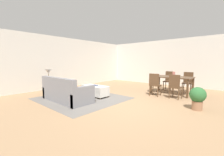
# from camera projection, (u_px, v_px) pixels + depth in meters

# --- Properties ---
(ground_plane) EXTENTS (10.80, 10.80, 0.00)m
(ground_plane) POSITION_uv_depth(u_px,v_px,m) (125.00, 104.00, 4.82)
(ground_plane) COLOR #9E7A56
(wall_back) EXTENTS (9.00, 0.12, 2.70)m
(wall_back) POSITION_uv_depth(u_px,v_px,m) (177.00, 63.00, 8.40)
(wall_back) COLOR silver
(wall_back) RESTS_ON ground_plane
(wall_left) EXTENTS (0.12, 11.00, 2.70)m
(wall_left) POSITION_uv_depth(u_px,v_px,m) (64.00, 63.00, 8.01)
(wall_left) COLOR silver
(wall_left) RESTS_ON ground_plane
(area_rug) EXTENTS (3.00, 2.80, 0.01)m
(area_rug) POSITION_uv_depth(u_px,v_px,m) (82.00, 98.00, 5.58)
(area_rug) COLOR slate
(area_rug) RESTS_ON ground_plane
(couch) EXTENTS (2.03, 0.85, 0.86)m
(couch) POSITION_uv_depth(u_px,v_px,m) (66.00, 93.00, 5.18)
(couch) COLOR gray
(couch) RESTS_ON ground_plane
(ottoman_table) EXTENTS (1.12, 0.51, 0.44)m
(ottoman_table) POSITION_uv_depth(u_px,v_px,m) (95.00, 90.00, 5.88)
(ottoman_table) COLOR silver
(ottoman_table) RESTS_ON ground_plane
(side_table) EXTENTS (0.40, 0.40, 0.57)m
(side_table) POSITION_uv_depth(u_px,v_px,m) (49.00, 85.00, 6.05)
(side_table) COLOR olive
(side_table) RESTS_ON ground_plane
(table_lamp) EXTENTS (0.26, 0.26, 0.53)m
(table_lamp) POSITION_uv_depth(u_px,v_px,m) (48.00, 72.00, 5.99)
(table_lamp) COLOR brown
(table_lamp) RESTS_ON side_table
(dining_table) EXTENTS (1.62, 0.96, 0.76)m
(dining_table) POSITION_uv_depth(u_px,v_px,m) (172.00, 79.00, 6.33)
(dining_table) COLOR #513823
(dining_table) RESTS_ON ground_plane
(dining_chair_near_left) EXTENTS (0.43, 0.43, 0.92)m
(dining_chair_near_left) POSITION_uv_depth(u_px,v_px,m) (155.00, 83.00, 5.93)
(dining_chair_near_left) COLOR #513823
(dining_chair_near_left) RESTS_ON ground_plane
(dining_chair_near_right) EXTENTS (0.42, 0.42, 0.92)m
(dining_chair_near_right) POSITION_uv_depth(u_px,v_px,m) (175.00, 85.00, 5.43)
(dining_chair_near_right) COLOR #513823
(dining_chair_near_right) RESTS_ON ground_plane
(dining_chair_far_left) EXTENTS (0.41, 0.41, 0.92)m
(dining_chair_far_left) POSITION_uv_depth(u_px,v_px,m) (169.00, 79.00, 7.26)
(dining_chair_far_left) COLOR #513823
(dining_chair_far_left) RESTS_ON ground_plane
(dining_chair_far_right) EXTENTS (0.43, 0.43, 0.92)m
(dining_chair_far_right) POSITION_uv_depth(u_px,v_px,m) (188.00, 81.00, 6.69)
(dining_chair_far_right) COLOR #513823
(dining_chair_far_right) RESTS_ON ground_plane
(vase_centerpiece) EXTENTS (0.12, 0.12, 0.21)m
(vase_centerpiece) POSITION_uv_depth(u_px,v_px,m) (174.00, 74.00, 6.28)
(vase_centerpiece) COLOR #B26659
(vase_centerpiece) RESTS_ON dining_table
(book_on_ottoman) EXTENTS (0.27, 0.22, 0.03)m
(book_on_ottoman) POSITION_uv_depth(u_px,v_px,m) (94.00, 85.00, 5.83)
(book_on_ottoman) COLOR #3F4C72
(book_on_ottoman) RESTS_ON ottoman_table
(potted_plant) EXTENTS (0.44, 0.44, 0.67)m
(potted_plant) POSITION_uv_depth(u_px,v_px,m) (198.00, 97.00, 4.18)
(potted_plant) COLOR #996B4C
(potted_plant) RESTS_ON ground_plane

